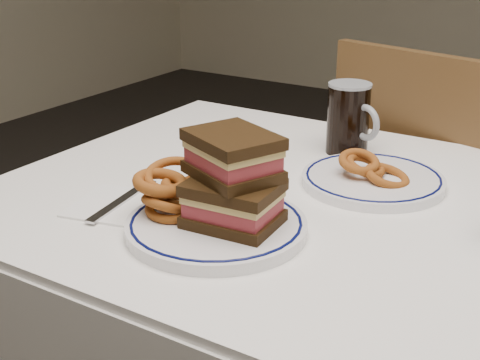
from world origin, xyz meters
The scene contains 10 objects.
dining_table centered at (0.00, 0.00, 0.64)m, with size 1.27×0.87×0.75m.
chair_far centered at (-0.04, 0.59, 0.50)m, with size 0.52×0.52×0.93m.
main_plate centered at (-0.15, -0.19, 0.76)m, with size 0.28×0.28×0.02m.
reuben_sandwich centered at (-0.13, -0.18, 0.84)m, with size 0.16×0.15×0.14m.
onion_rings_main centered at (-0.23, -0.20, 0.80)m, with size 0.11×0.12×0.08m.
ketchup_ramekin centered at (-0.16, -0.10, 0.79)m, with size 0.06×0.06×0.03m.
beer_mug centered at (-0.13, 0.25, 0.82)m, with size 0.12×0.09×0.14m.
far_plate centered at (-0.02, 0.11, 0.76)m, with size 0.25×0.25×0.02m.
onion_rings_far centered at (-0.03, 0.11, 0.78)m, with size 0.13×0.08×0.06m.
napkin_fork centered at (-0.35, -0.20, 0.75)m, with size 0.17×0.19×0.01m.
Camera 1 is at (0.36, -0.95, 1.20)m, focal length 50.00 mm.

